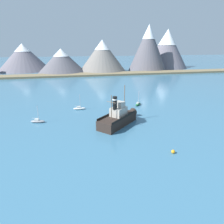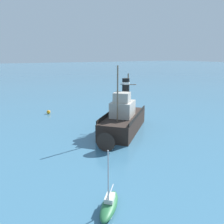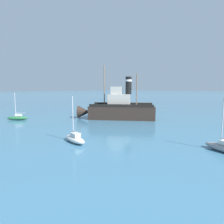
{
  "view_description": "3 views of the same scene",
  "coord_description": "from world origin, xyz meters",
  "views": [
    {
      "loc": [
        -11.65,
        -46.88,
        19.86
      ],
      "look_at": [
        -1.5,
        1.77,
        2.81
      ],
      "focal_mm": 32.0,
      "sensor_mm": 36.0,
      "label": 1
    },
    {
      "loc": [
        17.66,
        28.57,
        11.3
      ],
      "look_at": [
        0.51,
        -2.1,
        2.7
      ],
      "focal_mm": 38.0,
      "sensor_mm": 36.0,
      "label": 2
    },
    {
      "loc": [
        -28.07,
        24.33,
        5.81
      ],
      "look_at": [
        -1.24,
        2.41,
        1.57
      ],
      "focal_mm": 32.0,
      "sensor_mm": 36.0,
      "label": 3
    }
  ],
  "objects": [
    {
      "name": "old_tugboat",
      "position": [
        -0.12,
        -0.09,
        1.83
      ],
      "size": [
        12.75,
        12.38,
        9.9
      ],
      "color": "#2D231E",
      "rests_on": "ground"
    },
    {
      "name": "mooring_buoy",
      "position": [
        6.64,
        -16.44,
        0.36
      ],
      "size": [
        0.73,
        0.73,
        0.73
      ],
      "primitive_type": "sphere",
      "color": "orange",
      "rests_on": "ground"
    },
    {
      "name": "sailboat_green",
      "position": [
        10.31,
        15.01,
        0.43
      ],
      "size": [
        3.32,
        3.59,
        4.9
      ],
      "color": "#286B3D",
      "rests_on": "ground"
    },
    {
      "name": "ground_plane",
      "position": [
        0.0,
        0.0,
        0.0
      ],
      "size": [
        600.0,
        600.0,
        0.0
      ],
      "primitive_type": "plane",
      "color": "teal"
    }
  ]
}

